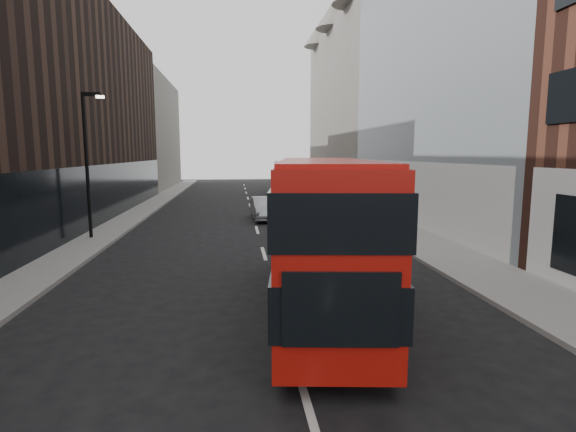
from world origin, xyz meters
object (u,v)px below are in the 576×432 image
object	(u,v)px
car_a	(340,228)
car_b	(265,208)
red_bus	(322,227)
street_lamp	(88,155)
car_c	(281,198)
grey_bus	(286,177)

from	to	relation	value
car_a	car_b	xyz separation A→B (m)	(-3.17, 7.65, 0.09)
red_bus	street_lamp	bearing A→B (deg)	138.31
car_a	car_c	world-z (taller)	car_c
street_lamp	car_b	distance (m)	11.30
red_bus	car_c	world-z (taller)	red_bus
car_a	car_c	size ratio (longest dim) A/B	0.84
car_a	street_lamp	bearing A→B (deg)	169.62
street_lamp	car_a	world-z (taller)	street_lamp
car_b	car_c	distance (m)	7.81
car_c	car_a	bearing A→B (deg)	-79.16
car_a	car_b	world-z (taller)	car_b
car_a	red_bus	bearing A→B (deg)	-108.82
street_lamp	grey_bus	bearing A→B (deg)	63.04
car_b	car_c	bearing A→B (deg)	72.94
red_bus	car_b	size ratio (longest dim) A/B	2.34
car_c	car_b	bearing A→B (deg)	-97.87
grey_bus	street_lamp	bearing A→B (deg)	-113.40
red_bus	grey_bus	xyz separation A→B (m)	(3.04, 35.36, -0.48)
grey_bus	red_bus	bearing A→B (deg)	-91.35
red_bus	car_a	distance (m)	9.79
car_b	street_lamp	bearing A→B (deg)	-149.20
street_lamp	car_a	bearing A→B (deg)	-7.69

